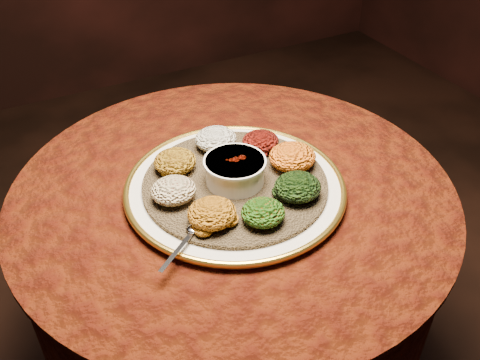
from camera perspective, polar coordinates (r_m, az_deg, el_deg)
name	(u,v)px	position (r m, az deg, el deg)	size (l,w,h in m)	color
table	(233,246)	(1.27, -0.74, -7.03)	(0.96, 0.96, 0.73)	black
platter	(235,187)	(1.13, -0.54, -0.77)	(0.55, 0.55, 0.02)	silver
injera	(235,183)	(1.13, -0.54, -0.34)	(0.39, 0.39, 0.01)	brown
stew_bowl	(235,169)	(1.10, -0.55, 1.15)	(0.13, 0.13, 0.05)	white
spoon	(193,231)	(1.00, -5.01, -5.45)	(0.12, 0.09, 0.01)	silver
portion_ayib	(216,139)	(1.22, -2.61, 4.39)	(0.10, 0.09, 0.05)	white
portion_kitfo	(261,141)	(1.21, 2.21, 4.16)	(0.08, 0.08, 0.04)	black
portion_tikil	(292,157)	(1.16, 5.59, 2.49)	(0.10, 0.10, 0.05)	#B07E0E
portion_gomen	(298,187)	(1.08, 6.16, -0.73)	(0.10, 0.09, 0.05)	black
portion_mixveg	(263,213)	(1.02, 2.47, -3.49)	(0.09, 0.08, 0.04)	#AB400B
portion_kik	(212,213)	(1.01, -3.01, -3.56)	(0.09, 0.09, 0.05)	#B0630F
portion_timatim	(174,190)	(1.07, -7.10, -1.10)	(0.09, 0.09, 0.04)	maroon
portion_shiro	(175,161)	(1.15, -6.94, 1.99)	(0.09, 0.09, 0.04)	#A17113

